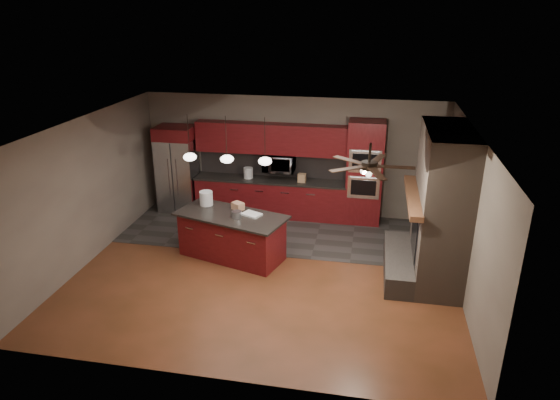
% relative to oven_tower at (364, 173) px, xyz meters
% --- Properties ---
extents(ground, '(7.00, 7.00, 0.00)m').
position_rel_oven_tower_xyz_m(ground, '(-1.70, -2.69, -1.19)').
color(ground, brown).
rests_on(ground, ground).
extents(ceiling, '(7.00, 6.00, 0.02)m').
position_rel_oven_tower_xyz_m(ceiling, '(-1.70, -2.69, 1.61)').
color(ceiling, white).
rests_on(ceiling, back_wall).
extents(back_wall, '(7.00, 0.02, 2.80)m').
position_rel_oven_tower_xyz_m(back_wall, '(-1.70, 0.31, 0.21)').
color(back_wall, slate).
rests_on(back_wall, ground).
extents(right_wall, '(0.02, 6.00, 2.80)m').
position_rel_oven_tower_xyz_m(right_wall, '(1.80, -2.69, 0.21)').
color(right_wall, slate).
rests_on(right_wall, ground).
extents(left_wall, '(0.02, 6.00, 2.80)m').
position_rel_oven_tower_xyz_m(left_wall, '(-5.20, -2.69, 0.21)').
color(left_wall, slate).
rests_on(left_wall, ground).
extents(slate_tile_patch, '(7.00, 2.40, 0.01)m').
position_rel_oven_tower_xyz_m(slate_tile_patch, '(-1.70, -0.89, -1.19)').
color(slate_tile_patch, '#363331').
rests_on(slate_tile_patch, ground).
extents(fireplace_column, '(1.30, 2.10, 2.80)m').
position_rel_oven_tower_xyz_m(fireplace_column, '(1.34, -2.29, 0.11)').
color(fireplace_column, brown).
rests_on(fireplace_column, ground).
extents(back_cabinetry, '(3.59, 0.64, 2.20)m').
position_rel_oven_tower_xyz_m(back_cabinetry, '(-2.18, 0.05, -0.30)').
color(back_cabinetry, maroon).
rests_on(back_cabinetry, ground).
extents(oven_tower, '(0.80, 0.63, 2.38)m').
position_rel_oven_tower_xyz_m(oven_tower, '(0.00, 0.00, 0.00)').
color(oven_tower, maroon).
rests_on(oven_tower, ground).
extents(microwave, '(0.73, 0.41, 0.50)m').
position_rel_oven_tower_xyz_m(microwave, '(-1.98, 0.06, 0.11)').
color(microwave, silver).
rests_on(microwave, back_cabinetry).
extents(refrigerator, '(0.89, 0.75, 2.08)m').
position_rel_oven_tower_xyz_m(refrigerator, '(-4.43, -0.07, -0.15)').
color(refrigerator, silver).
rests_on(refrigerator, ground).
extents(kitchen_island, '(2.35, 1.56, 0.92)m').
position_rel_oven_tower_xyz_m(kitchen_island, '(-2.49, -2.25, -0.73)').
color(kitchen_island, maroon).
rests_on(kitchen_island, ground).
extents(white_bucket, '(0.36, 0.36, 0.29)m').
position_rel_oven_tower_xyz_m(white_bucket, '(-3.11, -1.86, -0.13)').
color(white_bucket, silver).
rests_on(white_bucket, kitchen_island).
extents(paint_can, '(0.21, 0.21, 0.13)m').
position_rel_oven_tower_xyz_m(paint_can, '(-2.33, -2.38, -0.21)').
color(paint_can, '#A7A8AC').
rests_on(paint_can, kitchen_island).
extents(paint_tray, '(0.43, 0.38, 0.04)m').
position_rel_oven_tower_xyz_m(paint_tray, '(-2.08, -2.21, -0.25)').
color(paint_tray, silver).
rests_on(paint_tray, kitchen_island).
extents(cardboard_box, '(0.28, 0.27, 0.15)m').
position_rel_oven_tower_xyz_m(cardboard_box, '(-2.42, -1.97, -0.20)').
color(cardboard_box, '#AE7B5A').
rests_on(cardboard_box, kitchen_island).
extents(counter_bucket, '(0.28, 0.28, 0.25)m').
position_rel_oven_tower_xyz_m(counter_bucket, '(-2.70, 0.01, -0.17)').
color(counter_bucket, silver).
rests_on(counter_bucket, back_cabinetry).
extents(counter_box, '(0.18, 0.15, 0.20)m').
position_rel_oven_tower_xyz_m(counter_box, '(-1.42, -0.04, -0.19)').
color(counter_box, '#AB8058').
rests_on(counter_box, back_cabinetry).
extents(pendant_left, '(0.26, 0.26, 0.92)m').
position_rel_oven_tower_xyz_m(pendant_left, '(-3.35, -1.99, 0.77)').
color(pendant_left, black).
rests_on(pendant_left, ceiling).
extents(pendant_center, '(0.26, 0.26, 0.92)m').
position_rel_oven_tower_xyz_m(pendant_center, '(-2.60, -1.99, 0.77)').
color(pendant_center, black).
rests_on(pendant_center, ceiling).
extents(pendant_right, '(0.26, 0.26, 0.92)m').
position_rel_oven_tower_xyz_m(pendant_right, '(-1.85, -1.99, 0.77)').
color(pendant_right, black).
rests_on(pendant_right, ceiling).
extents(ceiling_fan, '(1.27, 1.33, 0.41)m').
position_rel_oven_tower_xyz_m(ceiling_fan, '(0.10, -3.49, 1.27)').
color(ceiling_fan, black).
rests_on(ceiling_fan, ceiling).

